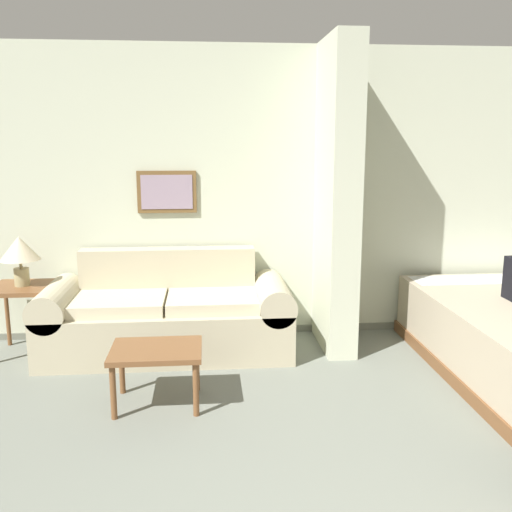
{
  "coord_description": "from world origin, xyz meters",
  "views": [
    {
      "loc": [
        -0.88,
        -1.2,
        1.77
      ],
      "look_at": [
        -0.56,
        2.35,
        1.05
      ],
      "focal_mm": 40.0,
      "sensor_mm": 36.0,
      "label": 1
    }
  ],
  "objects": [
    {
      "name": "couch",
      "position": [
        -1.22,
        3.49,
        0.31
      ],
      "size": [
        2.1,
        0.84,
        0.84
      ],
      "color": "#B7AD8E",
      "rests_on": "ground_plane"
    },
    {
      "name": "wall_partition_pillar",
      "position": [
        0.23,
        3.53,
        1.3
      ],
      "size": [
        0.24,
        0.78,
        2.6
      ],
      "color": "beige",
      "rests_on": "ground_plane"
    },
    {
      "name": "coffee_table",
      "position": [
        -1.23,
        2.48,
        0.35
      ],
      "size": [
        0.61,
        0.47,
        0.4
      ],
      "color": "brown",
      "rests_on": "ground_plane"
    },
    {
      "name": "table_lamp",
      "position": [
        -2.41,
        3.55,
        0.88
      ],
      "size": [
        0.32,
        0.32,
        0.41
      ],
      "color": "tan",
      "rests_on": "side_table"
    },
    {
      "name": "wall_back",
      "position": [
        -0.0,
        3.98,
        1.29
      ],
      "size": [
        7.38,
        0.16,
        2.6
      ],
      "color": "beige",
      "rests_on": "ground_plane"
    },
    {
      "name": "side_table",
      "position": [
        -2.41,
        3.55,
        0.5
      ],
      "size": [
        0.5,
        0.5,
        0.59
      ],
      "color": "brown",
      "rests_on": "ground_plane"
    }
  ]
}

